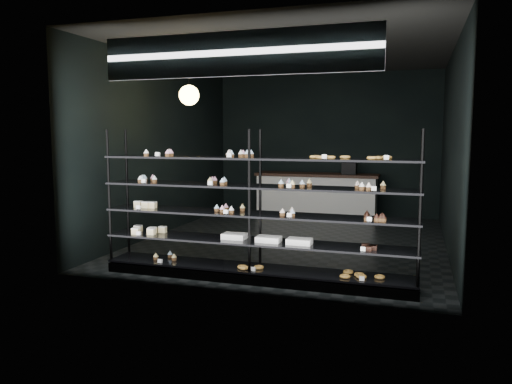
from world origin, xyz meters
TOP-DOWN VIEW (x-y plane):
  - room at (0.00, 0.00)m, footprint 5.01×6.01m
  - display_shelf at (0.06, -2.45)m, footprint 4.00×0.50m
  - signage at (0.00, -2.93)m, footprint 3.30×0.05m
  - pendant_lamp at (-1.43, -1.13)m, footprint 0.31×0.31m
  - service_counter at (-0.08, 2.50)m, footprint 2.69×0.65m

SIDE VIEW (x-z plane):
  - service_counter at x=-0.08m, z-range -0.11..1.12m
  - display_shelf at x=0.06m, z-range -0.33..1.58m
  - room at x=0.00m, z-range 0.00..3.20m
  - pendant_lamp at x=-1.43m, z-range 2.01..2.89m
  - signage at x=0.00m, z-range 2.50..3.00m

